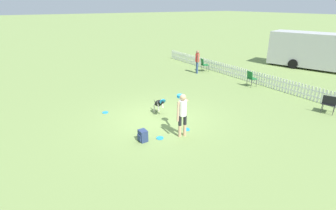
% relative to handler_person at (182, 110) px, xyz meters
% --- Properties ---
extents(ground_plane, '(240.00, 240.00, 0.00)m').
position_rel_handler_person_xyz_m(ground_plane, '(-1.64, 0.04, -1.01)').
color(ground_plane, olive).
extents(handler_person, '(0.92, 0.77, 1.60)m').
position_rel_handler_person_xyz_m(handler_person, '(0.00, 0.00, 0.00)').
color(handler_person, tan).
rests_on(handler_person, ground_plane).
extents(leaping_dog, '(1.08, 0.39, 0.85)m').
position_rel_handler_person_xyz_m(leaping_dog, '(-2.10, 0.28, -0.49)').
color(leaping_dog, black).
rests_on(leaping_dog, ground_plane).
extents(frisbee_near_handler, '(0.26, 0.26, 0.02)m').
position_rel_handler_person_xyz_m(frisbee_near_handler, '(-0.27, 0.40, -0.99)').
color(frisbee_near_handler, '#1E8CD8').
rests_on(frisbee_near_handler, ground_plane).
extents(frisbee_near_dog, '(0.26, 0.26, 0.02)m').
position_rel_handler_person_xyz_m(frisbee_near_dog, '(-0.22, -0.79, -0.99)').
color(frisbee_near_dog, '#1E8CD8').
rests_on(frisbee_near_dog, ground_plane).
extents(frisbee_midfield, '(0.26, 0.26, 0.02)m').
position_rel_handler_person_xyz_m(frisbee_midfield, '(-3.51, -1.62, -0.99)').
color(frisbee_midfield, '#1E8CD8').
rests_on(frisbee_midfield, ground_plane).
extents(backpack_on_grass, '(0.31, 0.29, 0.41)m').
position_rel_handler_person_xyz_m(backpack_on_grass, '(-0.38, -1.39, -0.80)').
color(backpack_on_grass, navy).
rests_on(backpack_on_grass, ground_plane).
extents(picket_fence, '(21.05, 0.04, 0.72)m').
position_rel_handler_person_xyz_m(picket_fence, '(-1.64, 7.51, -0.64)').
color(picket_fence, white).
rests_on(picket_fence, ground_plane).
extents(folding_chair_blue_left, '(0.60, 0.61, 0.90)m').
position_rel_handler_person_xyz_m(folding_chair_blue_left, '(-7.00, 6.81, -0.47)').
color(folding_chair_blue_left, '#333338').
rests_on(folding_chair_blue_left, ground_plane).
extents(folding_chair_center, '(0.50, 0.52, 0.90)m').
position_rel_handler_person_xyz_m(folding_chair_center, '(-2.77, 6.77, -0.46)').
color(folding_chair_center, '#333338').
rests_on(folding_chair_center, ground_plane).
extents(folding_chair_green_right, '(0.67, 0.68, 0.84)m').
position_rel_handler_person_xyz_m(folding_chair_green_right, '(1.74, 6.50, -0.50)').
color(folding_chair_green_right, '#333338').
rests_on(folding_chair_green_right, ground_plane).
extents(spectator_standing, '(0.38, 0.27, 1.55)m').
position_rel_handler_person_xyz_m(spectator_standing, '(-6.86, 6.10, -0.07)').
color(spectator_standing, '#334C7A').
rests_on(spectator_standing, ground_plane).
extents(equipment_trailer, '(6.11, 3.52, 2.52)m').
position_rel_handler_person_xyz_m(equipment_trailer, '(-3.85, 14.06, 0.33)').
color(equipment_trailer, '#B7B7B7').
rests_on(equipment_trailer, ground_plane).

